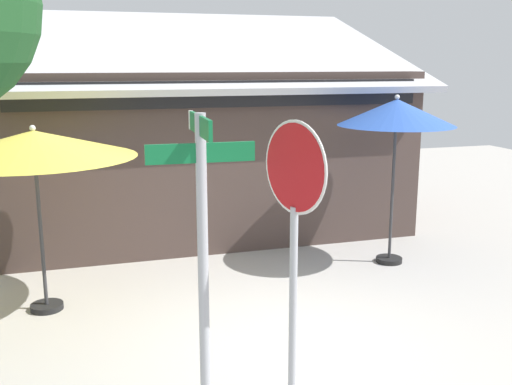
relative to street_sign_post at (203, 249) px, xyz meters
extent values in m
cube|color=#ADA8A0|center=(1.27, 1.67, -1.86)|extent=(28.00, 28.00, 0.10)
cube|color=#473833|center=(1.49, 7.45, -0.23)|extent=(7.60, 4.63, 3.16)
cube|color=silver|center=(1.49, 7.30, 1.82)|extent=(8.10, 5.13, 1.67)
cube|color=black|center=(1.49, 5.08, 1.00)|extent=(7.00, 0.16, 0.44)
cylinder|color=#A8AAB2|center=(0.00, 0.00, -0.34)|extent=(0.09, 0.09, 2.94)
cube|color=#116B38|center=(0.00, 0.00, 1.03)|extent=(0.06, 0.89, 0.16)
cube|color=#116B38|center=(0.00, 0.00, 0.81)|extent=(0.89, 0.06, 0.16)
cube|color=white|center=(0.02, 0.47, 1.03)|extent=(0.04, 0.06, 0.16)
cylinder|color=#A8AAB2|center=(0.78, -0.07, -0.75)|extent=(0.07, 0.07, 2.13)
cylinder|color=white|center=(0.78, -0.07, 0.66)|extent=(0.27, 0.76, 0.80)
cylinder|color=red|center=(0.78, -0.07, 0.66)|extent=(0.26, 0.72, 0.75)
cylinder|color=black|center=(-1.49, 3.49, -1.77)|extent=(0.44, 0.44, 0.08)
cylinder|color=#333335|center=(-1.49, 3.49, -0.73)|extent=(0.05, 0.05, 2.17)
cone|color=#EAD14C|center=(-1.49, 3.49, 0.48)|extent=(2.64, 2.64, 0.35)
sphere|color=silver|center=(-1.49, 3.49, 0.69)|extent=(0.08, 0.08, 0.08)
cylinder|color=black|center=(4.02, 3.89, -1.77)|extent=(0.44, 0.44, 0.08)
cylinder|color=#333335|center=(4.02, 3.89, -0.62)|extent=(0.05, 0.05, 2.38)
cone|color=#2D56B7|center=(4.02, 3.89, 0.73)|extent=(1.90, 1.90, 0.43)
sphere|color=silver|center=(4.02, 3.89, 0.97)|extent=(0.08, 0.08, 0.08)
camera|label=1|loc=(-0.94, -4.63, 1.51)|focal=41.52mm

